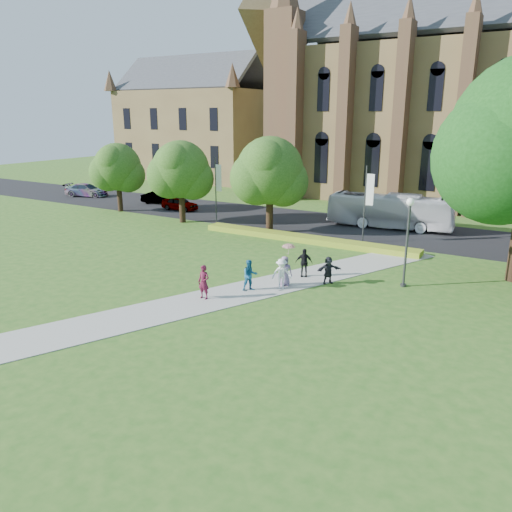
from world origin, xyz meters
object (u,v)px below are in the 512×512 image
Objects in this scene: streetlamp at (408,232)px; car_0 at (180,204)px; car_1 at (160,198)px; car_2 at (87,190)px; tour_coach at (390,211)px; pedestrian_0 at (204,282)px.

streetlamp is 29.25m from car_0.
car_2 reaches higher than car_1.
tour_coach reaches higher than car_2.
streetlamp is 1.26× the size of car_1.
car_1 is 30.83m from pedestrian_0.
car_0 is 4.70m from car_1.
streetlamp is at bearing -129.54° from car_1.
car_1 is (-25.60, -1.03, -0.82)m from tour_coach.
car_0 is 2.14× the size of pedestrian_0.
tour_coach is 25.63m from car_1.
tour_coach is 2.60× the size of car_1.
tour_coach is 21.49m from car_0.
car_1 is (-4.32, 1.87, -0.00)m from car_0.
car_1 is at bearing 87.33° from tour_coach.
car_0 is (-21.28, -2.89, -0.82)m from tour_coach.
car_0 is 15.49m from car_2.
car_2 is (-11.13, -0.65, 0.08)m from car_1.
tour_coach is 2.69× the size of car_0.
pedestrian_0 is (-8.84, -7.68, -2.31)m from streetlamp.
car_0 is 0.97× the size of car_1.
car_2 is at bearing 162.46° from streetlamp.
car_2 is at bearing 85.00° from car_0.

